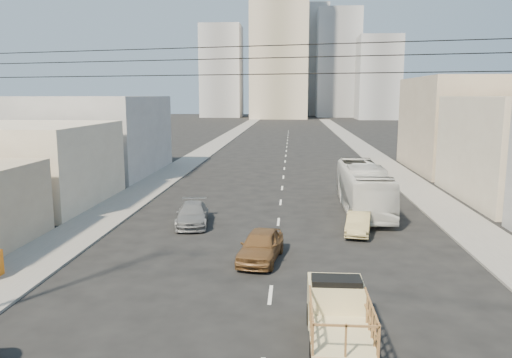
# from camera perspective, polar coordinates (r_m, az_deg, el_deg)

# --- Properties ---
(sidewalk_left) EXTENTS (3.50, 180.00, 0.12)m
(sidewalk_left) POSITION_cam_1_polar(r_m,az_deg,el_deg) (82.72, -4.64, 3.93)
(sidewalk_left) COLOR slate
(sidewalk_left) RESTS_ON ground
(sidewalk_right) EXTENTS (3.50, 180.00, 0.12)m
(sidewalk_right) POSITION_cam_1_polar(r_m,az_deg,el_deg) (82.49, 11.75, 3.74)
(sidewalk_right) COLOR slate
(sidewalk_right) RESTS_ON ground
(lane_dashes) EXTENTS (0.15, 104.00, 0.01)m
(lane_dashes) POSITION_cam_1_polar(r_m,az_deg,el_deg) (64.87, 3.38, 2.36)
(lane_dashes) COLOR silver
(lane_dashes) RESTS_ON ground
(flatbed_pickup) EXTENTS (1.95, 4.41, 1.90)m
(flatbed_pickup) POSITION_cam_1_polar(r_m,az_deg,el_deg) (17.14, 9.36, -14.62)
(flatbed_pickup) COLOR beige
(flatbed_pickup) RESTS_ON ground
(city_bus) EXTENTS (2.80, 11.72, 3.26)m
(city_bus) POSITION_cam_1_polar(r_m,az_deg,el_deg) (36.09, 12.16, -0.98)
(city_bus) COLOR silver
(city_bus) RESTS_ON ground
(sedan_brown) EXTENTS (2.43, 4.68, 1.52)m
(sedan_brown) POSITION_cam_1_polar(r_m,az_deg,el_deg) (24.82, 0.55, -7.61)
(sedan_brown) COLOR brown
(sedan_brown) RESTS_ON ground
(sedan_tan) EXTENTS (2.01, 4.03, 1.27)m
(sedan_tan) POSITION_cam_1_polar(r_m,az_deg,el_deg) (30.14, 11.63, -4.96)
(sedan_tan) COLOR tan
(sedan_tan) RESTS_ON ground
(sedan_grey) EXTENTS (2.52, 4.93, 1.37)m
(sedan_grey) POSITION_cam_1_polar(r_m,az_deg,el_deg) (31.74, -7.27, -4.02)
(sedan_grey) COLOR slate
(sedan_grey) RESTS_ON ground
(overhead_wires) EXTENTS (23.01, 5.02, 0.72)m
(overhead_wires) POSITION_cam_1_polar(r_m,az_deg,el_deg) (12.92, 0.56, 13.51)
(overhead_wires) COLOR black
(overhead_wires) RESTS_ON ground
(bldg_right_far) EXTENTS (12.00, 16.00, 10.00)m
(bldg_right_far) POSITION_cam_1_polar(r_m,az_deg,el_deg) (58.68, 23.33, 5.74)
(bldg_right_far) COLOR tan
(bldg_right_far) RESTS_ON ground
(bldg_left_mid) EXTENTS (11.00, 12.00, 6.00)m
(bldg_left_mid) POSITION_cam_1_polar(r_m,az_deg,el_deg) (40.85, -24.93, 1.50)
(bldg_left_mid) COLOR #C1B29C
(bldg_left_mid) RESTS_ON ground
(bldg_left_far) EXTENTS (12.00, 16.00, 8.00)m
(bldg_left_far) POSITION_cam_1_polar(r_m,az_deg,el_deg) (54.46, -17.85, 4.77)
(bldg_left_far) COLOR #949496
(bldg_left_far) RESTS_ON ground
(high_rise_tower) EXTENTS (20.00, 20.00, 60.00)m
(high_rise_tower) POSITION_cam_1_polar(r_m,az_deg,el_deg) (182.75, 2.70, 16.39)
(high_rise_tower) COLOR tan
(high_rise_tower) RESTS_ON ground
(midrise_ne) EXTENTS (16.00, 16.00, 40.00)m
(midrise_ne) POSITION_cam_1_polar(r_m,az_deg,el_deg) (197.48, 9.35, 12.85)
(midrise_ne) COLOR gray
(midrise_ne) RESTS_ON ground
(midrise_nw) EXTENTS (15.00, 15.00, 34.00)m
(midrise_nw) POSITION_cam_1_polar(r_m,az_deg,el_deg) (193.44, -3.94, 12.14)
(midrise_nw) COLOR gray
(midrise_nw) RESTS_ON ground
(midrise_back) EXTENTS (18.00, 18.00, 44.00)m
(midrise_back) POSITION_cam_1_polar(r_m,az_deg,el_deg) (211.89, 5.67, 13.24)
(midrise_back) COLOR #949496
(midrise_back) RESTS_ON ground
(midrise_east) EXTENTS (14.00, 14.00, 28.00)m
(midrise_east) POSITION_cam_1_polar(r_m,az_deg,el_deg) (178.87, 13.78, 11.14)
(midrise_east) COLOR gray
(midrise_east) RESTS_ON ground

